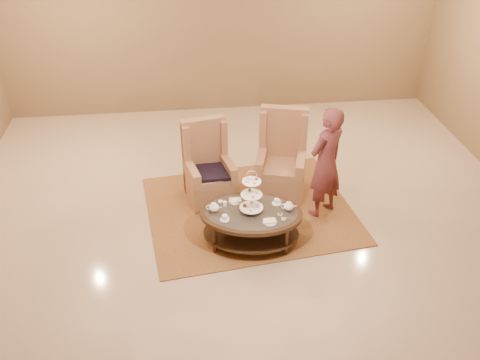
{
  "coord_description": "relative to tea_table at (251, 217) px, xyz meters",
  "views": [
    {
      "loc": [
        -0.79,
        -5.65,
        4.39
      ],
      "look_at": [
        -0.1,
        0.2,
        0.69
      ],
      "focal_mm": 40.0,
      "sensor_mm": 36.0,
      "label": 1
    }
  ],
  "objects": [
    {
      "name": "ground",
      "position": [
        0.01,
        0.23,
        -0.4
      ],
      "size": [
        8.0,
        8.0,
        0.0
      ],
      "primitive_type": "plane",
      "color": "#C4AA92",
      "rests_on": "ground"
    },
    {
      "name": "ceiling",
      "position": [
        0.01,
        0.23,
        -0.4
      ],
      "size": [
        8.0,
        8.0,
        0.02
      ],
      "primitive_type": "cube",
      "color": "silver",
      "rests_on": "ground"
    },
    {
      "name": "tea_table",
      "position": [
        0.0,
        0.0,
        0.0
      ],
      "size": [
        1.43,
        1.1,
        1.09
      ],
      "rotation": [
        0.0,
        0.0,
        -0.17
      ],
      "color": "black",
      "rests_on": "ground"
    },
    {
      "name": "rug",
      "position": [
        0.08,
        0.71,
        -0.39
      ],
      "size": [
        3.09,
        2.68,
        0.02
      ],
      "rotation": [
        0.0,
        0.0,
        0.12
      ],
      "color": "olive",
      "rests_on": "ground"
    },
    {
      "name": "armchair_left",
      "position": [
        -0.47,
        1.14,
        0.0
      ],
      "size": [
        0.76,
        0.78,
        1.18
      ],
      "rotation": [
        0.0,
        0.0,
        0.22
      ],
      "color": "#A8724F",
      "rests_on": "ground"
    },
    {
      "name": "person",
      "position": [
        1.07,
        0.54,
        0.41
      ],
      "size": [
        0.7,
        0.65,
        1.61
      ],
      "rotation": [
        0.0,
        0.0,
        3.74
      ],
      "color": "brown",
      "rests_on": "ground"
    },
    {
      "name": "wall_back",
      "position": [
        0.01,
        4.23,
        1.35
      ],
      "size": [
        8.0,
        0.04,
        3.5
      ],
      "primitive_type": "cube",
      "color": "olive",
      "rests_on": "ground"
    },
    {
      "name": "armchair_right",
      "position": [
        0.61,
        1.19,
        0.03
      ],
      "size": [
        0.84,
        0.86,
        1.26
      ],
      "rotation": [
        0.0,
        0.0,
        -0.27
      ],
      "color": "#A8724F",
      "rests_on": "ground"
    }
  ]
}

